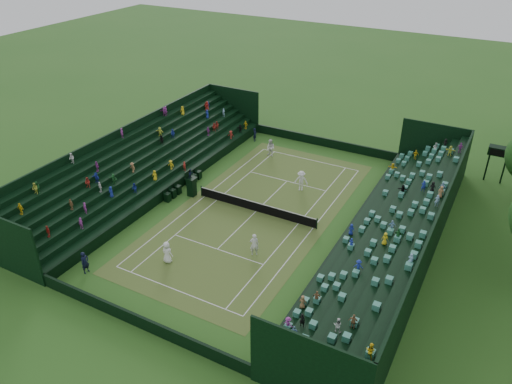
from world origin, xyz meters
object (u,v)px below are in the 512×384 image
(tennis_net, at_px, (256,206))
(player_near_west, at_px, (167,252))
(player_near_east, at_px, (254,244))
(player_far_east, at_px, (301,181))
(umpire_chair, at_px, (191,184))
(player_far_west, at_px, (271,148))

(tennis_net, xyz_separation_m, player_near_west, (-2.45, -9.54, 0.37))
(player_near_east, distance_m, player_far_east, 11.10)
(player_near_west, relative_size, player_far_east, 0.90)
(tennis_net, xyz_separation_m, player_near_east, (2.88, -5.59, 0.43))
(umpire_chair, relative_size, player_far_west, 1.46)
(umpire_chair, distance_m, player_far_west, 11.39)
(player_far_west, xyz_separation_m, player_far_east, (5.93, -5.28, 0.05))
(tennis_net, relative_size, player_near_west, 6.49)
(tennis_net, distance_m, player_far_west, 11.48)
(player_near_west, relative_size, player_near_east, 0.94)
(player_near_west, xyz_separation_m, player_far_east, (4.34, 15.01, 0.10))
(player_near_east, relative_size, player_far_east, 0.95)
(tennis_net, height_order, player_far_west, player_far_west)
(player_far_east, bearing_deg, player_near_west, -123.39)
(player_near_west, distance_m, player_far_west, 20.35)
(umpire_chair, xyz_separation_m, player_near_east, (9.52, -5.25, -0.23))
(umpire_chair, bearing_deg, tennis_net, 2.99)
(umpire_chair, height_order, player_far_east, umpire_chair)
(player_far_west, relative_size, player_far_east, 0.95)
(player_far_east, bearing_deg, player_near_east, -102.14)
(tennis_net, xyz_separation_m, player_far_east, (1.89, 5.46, 0.47))
(player_near_west, height_order, player_far_west, player_far_west)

